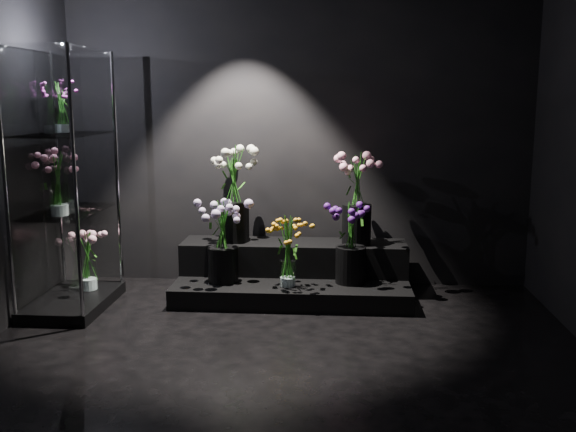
# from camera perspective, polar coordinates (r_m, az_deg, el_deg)

# --- Properties ---
(floor) EXTENTS (4.00, 4.00, 0.00)m
(floor) POSITION_cam_1_polar(r_m,az_deg,el_deg) (3.93, -0.97, -13.95)
(floor) COLOR black
(floor) RESTS_ON ground
(wall_back) EXTENTS (4.00, 0.00, 4.00)m
(wall_back) POSITION_cam_1_polar(r_m,az_deg,el_deg) (5.58, 0.84, 8.13)
(wall_back) COLOR black
(wall_back) RESTS_ON floor
(wall_front) EXTENTS (4.00, 0.00, 4.00)m
(wall_front) POSITION_cam_1_polar(r_m,az_deg,el_deg) (1.61, -7.48, 2.56)
(wall_front) COLOR black
(wall_front) RESTS_ON floor
(display_riser) EXTENTS (1.90, 0.84, 0.42)m
(display_riser) POSITION_cam_1_polar(r_m,az_deg,el_deg) (5.39, 0.46, -5.15)
(display_riser) COLOR black
(display_riser) RESTS_ON floor
(display_case) EXTENTS (0.54, 0.90, 1.99)m
(display_case) POSITION_cam_1_polar(r_m,az_deg,el_deg) (5.16, -19.14, 2.86)
(display_case) COLOR black
(display_case) RESTS_ON floor
(bouquet_orange_bells) EXTENTS (0.30, 0.30, 0.56)m
(bouquet_orange_bells) POSITION_cam_1_polar(r_m,az_deg,el_deg) (5.02, -0.02, -3.13)
(bouquet_orange_bells) COLOR white
(bouquet_orange_bells) RESTS_ON display_riser
(bouquet_lilac) EXTENTS (0.46, 0.46, 0.67)m
(bouquet_lilac) POSITION_cam_1_polar(r_m,az_deg,el_deg) (5.16, -5.83, -1.75)
(bouquet_lilac) COLOR black
(bouquet_lilac) RESTS_ON display_riser
(bouquet_purple) EXTENTS (0.40, 0.40, 0.66)m
(bouquet_purple) POSITION_cam_1_polar(r_m,az_deg,el_deg) (5.13, 5.63, -2.02)
(bouquet_purple) COLOR black
(bouquet_purple) RESTS_ON display_riser
(bouquet_cream_roses) EXTENTS (0.47, 0.47, 0.80)m
(bouquet_cream_roses) POSITION_cam_1_polar(r_m,az_deg,el_deg) (5.41, -4.79, 2.54)
(bouquet_cream_roses) COLOR black
(bouquet_cream_roses) RESTS_ON display_riser
(bouquet_pink_roses) EXTENTS (0.38, 0.38, 0.77)m
(bouquet_pink_roses) POSITION_cam_1_polar(r_m,az_deg,el_deg) (5.33, 6.17, 2.22)
(bouquet_pink_roses) COLOR black
(bouquet_pink_roses) RESTS_ON display_riser
(bouquet_case_pink) EXTENTS (0.37, 0.37, 0.46)m
(bouquet_case_pink) POSITION_cam_1_polar(r_m,az_deg,el_deg) (4.95, -19.78, 2.79)
(bouquet_case_pink) COLOR white
(bouquet_case_pink) RESTS_ON display_case
(bouquet_case_magenta) EXTENTS (0.27, 0.27, 0.38)m
(bouquet_case_magenta) POSITION_cam_1_polar(r_m,az_deg,el_deg) (5.26, -19.48, 9.14)
(bouquet_case_magenta) COLOR white
(bouquet_case_magenta) RESTS_ON display_case
(bouquet_case_base_pink) EXTENTS (0.36, 0.36, 0.48)m
(bouquet_case_base_pink) POSITION_cam_1_polar(r_m,az_deg,el_deg) (5.42, -17.42, -3.63)
(bouquet_case_base_pink) COLOR white
(bouquet_case_base_pink) RESTS_ON display_case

